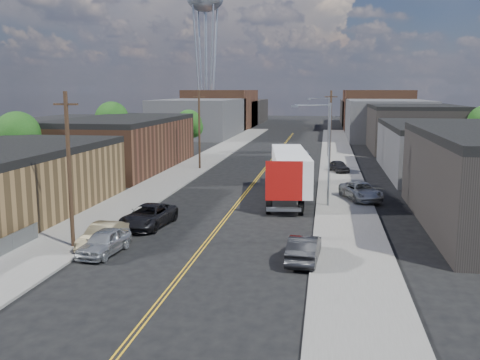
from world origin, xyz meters
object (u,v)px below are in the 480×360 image
(water_tower, at_px, (205,3))
(semi_truck, at_px, (291,170))
(car_right_lot_c, at_px, (339,166))
(car_left_a, at_px, (104,242))
(car_left_c, at_px, (148,216))
(car_right_lot_a, at_px, (361,191))
(car_left_b, at_px, (103,235))
(car_right_oncoming, at_px, (304,248))
(car_ahead_truck, at_px, (283,161))

(water_tower, bearing_deg, semi_truck, -71.83)
(car_right_lot_c, bearing_deg, car_left_a, -131.75)
(car_left_c, height_order, car_right_lot_a, car_right_lot_a)
(water_tower, distance_m, car_right_lot_a, 93.25)
(semi_truck, relative_size, car_left_c, 2.97)
(car_left_b, xyz_separation_m, car_right_oncoming, (13.00, -0.94, 0.04))
(car_right_lot_c, bearing_deg, semi_truck, -126.23)
(car_left_c, relative_size, car_right_lot_c, 1.45)
(car_right_oncoming, relative_size, car_ahead_truck, 1.05)
(car_left_c, relative_size, car_right_lot_a, 1.04)
(car_right_lot_c, bearing_deg, car_left_c, -135.69)
(car_right_oncoming, xyz_separation_m, car_right_lot_c, (2.74, 35.13, 0.04))
(water_tower, height_order, car_right_oncoming, water_tower)
(car_left_b, height_order, car_right_lot_c, car_right_lot_c)
(car_right_oncoming, bearing_deg, car_right_lot_a, -99.84)
(car_right_lot_c, height_order, car_ahead_truck, car_right_lot_c)
(semi_truck, xyz_separation_m, car_left_c, (-9.69, -13.25, -1.75))
(car_left_c, distance_m, car_right_lot_a, 20.15)
(car_left_a, xyz_separation_m, car_left_b, (-0.72, 1.43, -0.01))
(semi_truck, bearing_deg, car_ahead_truck, 89.33)
(car_left_b, distance_m, car_right_lot_a, 24.64)
(water_tower, distance_m, car_left_a, 106.46)
(car_ahead_truck, bearing_deg, car_right_oncoming, -89.12)
(semi_truck, distance_m, car_right_lot_a, 6.82)
(car_left_b, bearing_deg, water_tower, 102.55)
(car_left_b, height_order, car_ahead_truck, car_left_b)
(car_left_a, distance_m, car_right_lot_a, 25.19)
(car_left_b, bearing_deg, car_left_a, -59.68)
(car_right_lot_a, bearing_deg, semi_truck, 150.43)
(water_tower, bearing_deg, car_right_lot_a, -68.08)
(water_tower, bearing_deg, car_right_oncoming, -74.10)
(car_right_oncoming, bearing_deg, car_left_c, -24.81)
(car_left_c, bearing_deg, semi_truck, 60.00)
(car_right_oncoming, height_order, car_right_lot_c, car_right_oncoming)
(car_left_b, bearing_deg, car_left_c, 81.08)
(car_left_a, relative_size, car_left_c, 0.78)
(semi_truck, bearing_deg, car_right_oncoming, -91.29)
(car_left_a, relative_size, car_right_lot_a, 0.81)
(car_right_lot_c, distance_m, car_ahead_truck, 9.06)
(semi_truck, relative_size, car_right_lot_c, 4.29)
(car_left_b, xyz_separation_m, car_ahead_truck, (8.44, 39.55, -0.12))
(car_right_lot_a, distance_m, car_right_lot_c, 16.83)
(water_tower, height_order, car_left_c, water_tower)
(water_tower, xyz_separation_m, car_left_a, (16.32, -100.87, -29.87))
(car_left_b, xyz_separation_m, car_left_c, (1.21, 5.44, 0.05))
(water_tower, relative_size, car_left_c, 6.24)
(car_right_lot_c, bearing_deg, car_right_oncoming, -113.34)
(car_ahead_truck, bearing_deg, car_right_lot_c, -41.83)
(car_right_lot_a, bearing_deg, car_left_b, -153.60)
(car_left_c, bearing_deg, car_right_lot_a, 42.72)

